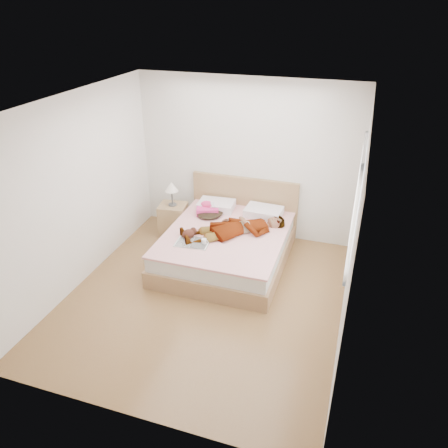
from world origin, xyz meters
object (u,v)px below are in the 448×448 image
Objects in this scene: woman at (236,225)px; phone at (213,205)px; coffee_mug at (204,242)px; magazine at (192,243)px; towel at (207,209)px; plush_toy at (189,234)px; nightstand at (173,217)px; bed at (228,243)px.

phone reaches higher than woman.
magazine is at bearing -170.44° from coffee_mug.
towel is 1.53× the size of plush_toy.
phone is at bearing -33.46° from towel.
woman is 1.39m from nightstand.
towel is 3.92× the size of coffee_mug.
woman is 5.89× the size of plush_toy.
magazine is 0.18m from plush_toy.
coffee_mug is at bearing -21.07° from plush_toy.
phone is at bearing -165.64° from woman.
woman is 15.11× the size of coffee_mug.
plush_toy is at bearing -53.34° from nightstand.
bed reaches higher than woman.
plush_toy is at bearing 126.58° from magazine.
nightstand is (-0.75, 0.11, -0.39)m from phone.
bed is 4.91× the size of towel.
woman is at bearing 46.26° from magazine.
towel is 0.85× the size of magazine.
phone is 0.92m from coffee_mug.
plush_toy is (-0.10, 0.13, 0.06)m from magazine.
phone is at bearing 83.49° from plush_toy.
towel is (-0.62, 0.48, -0.04)m from woman.
magazine is (-0.36, -0.54, 0.24)m from bed.
coffee_mug is at bearing -115.56° from phone.
coffee_mug is at bearing -70.52° from woman.
phone is 0.80m from plush_toy.
coffee_mug is (0.18, -0.88, -0.16)m from phone.
woman is at bearing 32.92° from plush_toy.
bed is at bearing 69.96° from coffee_mug.
towel is at bearing 109.56° from phone.
phone reaches higher than coffee_mug.
towel is at bearing 92.21° from plush_toy.
bed reaches higher than coffee_mug.
coffee_mug is (-0.32, -0.48, -0.07)m from woman.
bed reaches higher than magazine.
nightstand is at bearing -149.13° from woman.
nightstand is (-0.76, 1.02, -0.20)m from magazine.
woman is 0.70m from plush_toy.
nightstand reaches higher than magazine.
magazine is 0.18m from coffee_mug.
plush_toy is 1.14m from nightstand.
nightstand reaches higher than plush_toy.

